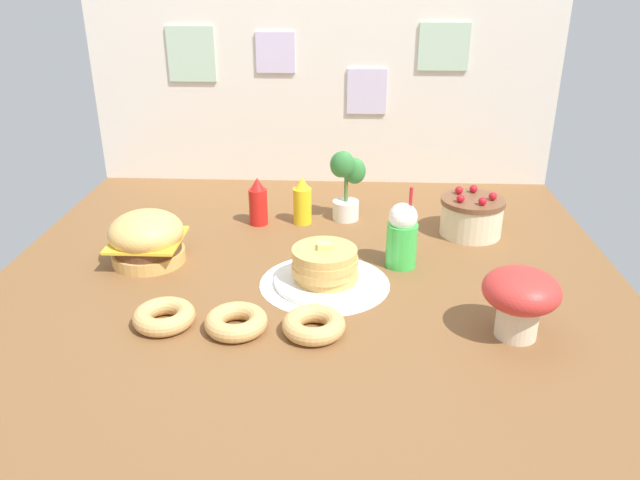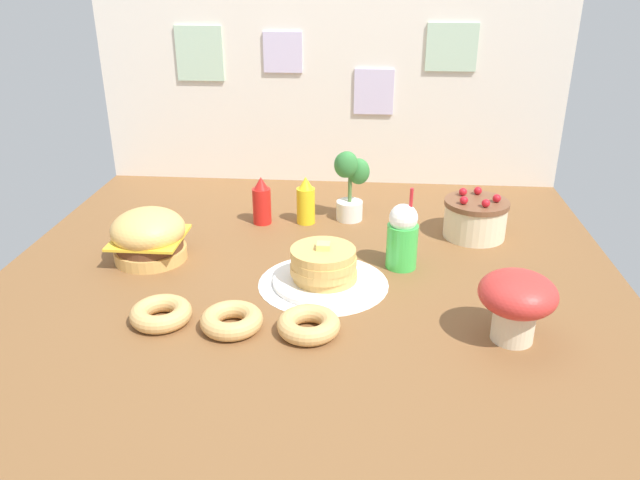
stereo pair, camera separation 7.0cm
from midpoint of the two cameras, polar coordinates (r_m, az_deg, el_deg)
The scene contains 14 objects.
ground_plane at distance 2.20m, azimuth -0.18°, elevation -3.62°, with size 2.21×2.13×0.02m, color brown.
back_wall at distance 3.05m, azimuth 1.55°, elevation 13.53°, with size 2.21×0.04×0.89m.
doily_mat at distance 2.15m, azimuth 1.25°, elevation -3.99°, with size 0.45×0.45×0.00m, color white.
burger at distance 2.36m, azimuth -14.56°, elevation 0.35°, with size 0.27×0.27×0.19m.
pancake_stack at distance 2.12m, azimuth 1.28°, elevation -2.60°, with size 0.35×0.35×0.15m.
layer_cake at distance 2.57m, azimuth 14.76°, elevation 1.95°, with size 0.25×0.25×0.19m.
ketchup_bottle at distance 2.61m, azimuth -4.58°, elevation 3.48°, with size 0.08×0.08×0.20m.
mustard_bottle at distance 2.61m, azimuth -0.54°, elevation 3.52°, with size 0.08×0.08×0.20m.
cream_soda_cup at distance 2.24m, azimuth 8.44°, elevation 0.31°, with size 0.11×0.11×0.31m.
donut_pink_glaze at distance 1.97m, azimuth -13.35°, elevation -6.53°, with size 0.19×0.19×0.06m.
donut_chocolate at distance 1.90m, azimuth -7.02°, elevation -7.26°, with size 0.19×0.19×0.06m.
donut_vanilla at distance 1.86m, azimuth 0.04°, elevation -7.72°, with size 0.19×0.19×0.06m.
potted_plant at distance 2.63m, azimuth 3.52°, elevation 5.26°, with size 0.15×0.12×0.31m.
mushroom_stool at distance 1.88m, azimuth 18.59°, elevation -5.20°, with size 0.22×0.22×0.21m.
Camera 2 is at (0.20, -1.93, 1.01)m, focal length 35.01 mm.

